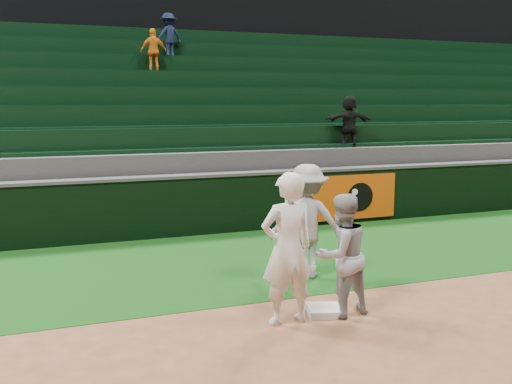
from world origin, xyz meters
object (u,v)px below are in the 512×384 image
at_px(first_base, 324,310).
at_px(base_coach, 307,221).
at_px(first_baseman, 287,249).
at_px(baserunner, 342,255).

relative_size(first_base, base_coach, 0.24).
bearing_deg(first_baseman, base_coach, -125.40).
bearing_deg(baserunner, base_coach, -109.82).
height_order(first_base, base_coach, base_coach).
bearing_deg(first_baseman, baserunner, 177.49).
relative_size(first_baseman, baserunner, 1.19).
xyz_separation_m(first_baseman, base_coach, (1.03, 1.62, -0.05)).
bearing_deg(base_coach, first_baseman, 84.07).
distance_m(first_baseman, base_coach, 1.92).
xyz_separation_m(first_base, baserunner, (0.19, -0.09, 0.74)).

